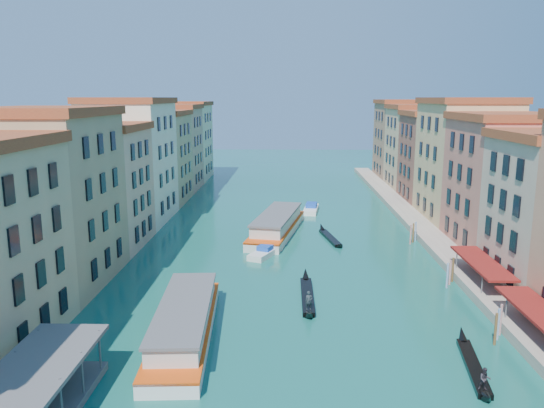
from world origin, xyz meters
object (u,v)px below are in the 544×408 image
(vaporetto_near, at_px, (185,322))
(gondola_right, at_px, (474,365))
(vaporetto_far, at_px, (277,224))
(gondola_fore, at_px, (307,294))

(vaporetto_near, bearing_deg, gondola_right, -16.49)
(vaporetto_near, distance_m, gondola_right, 24.36)
(vaporetto_far, bearing_deg, vaporetto_near, -91.23)
(vaporetto_near, relative_size, gondola_right, 1.78)
(vaporetto_near, bearing_deg, gondola_fore, 36.36)
(gondola_fore, height_order, gondola_right, gondola_fore)
(gondola_right, bearing_deg, gondola_fore, 137.91)
(vaporetto_far, relative_size, gondola_fore, 1.71)
(vaporetto_far, height_order, gondola_right, vaporetto_far)
(vaporetto_far, distance_m, gondola_right, 45.05)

